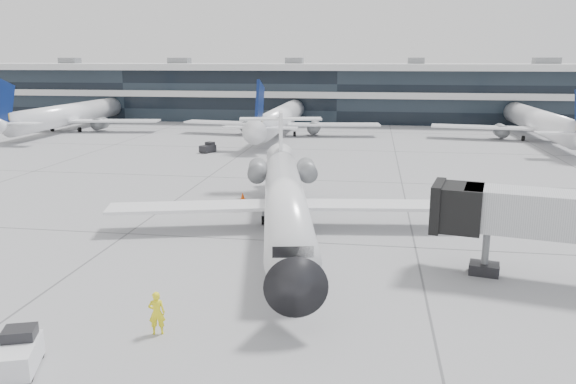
# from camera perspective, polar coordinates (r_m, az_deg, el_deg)

# --- Properties ---
(ground) EXTENTS (220.00, 220.00, 0.00)m
(ground) POSITION_cam_1_polar(r_m,az_deg,el_deg) (38.49, -2.25, -4.94)
(ground) COLOR gray
(ground) RESTS_ON ground
(terminal) EXTENTS (170.00, 22.00, 10.00)m
(terminal) POSITION_cam_1_polar(r_m,az_deg,el_deg) (118.30, 5.35, 9.85)
(terminal) COLOR black
(terminal) RESTS_ON ground
(bg_jet_left) EXTENTS (32.00, 40.00, 9.60)m
(bg_jet_left) POSITION_cam_1_polar(r_m,az_deg,el_deg) (105.40, -21.07, 5.87)
(bg_jet_left) COLOR white
(bg_jet_left) RESTS_ON ground
(bg_jet_center) EXTENTS (32.00, 40.00, 9.60)m
(bg_jet_center) POSITION_cam_1_polar(r_m,az_deg,el_deg) (92.90, -0.69, 5.87)
(bg_jet_center) COLOR white
(bg_jet_center) RESTS_ON ground
(bg_jet_right) EXTENTS (32.00, 40.00, 9.60)m
(bg_jet_right) POSITION_cam_1_polar(r_m,az_deg,el_deg) (95.02, 23.95, 4.90)
(bg_jet_right) COLOR white
(bg_jet_right) RESTS_ON ground
(regional_jet) EXTENTS (25.40, 31.66, 7.34)m
(regional_jet) POSITION_cam_1_polar(r_m,az_deg,el_deg) (40.35, -0.33, -0.36)
(regional_jet) COLOR white
(regional_jet) RESTS_ON ground
(ramp_worker) EXTENTS (0.84, 0.67, 2.03)m
(ramp_worker) POSITION_cam_1_polar(r_m,az_deg,el_deg) (26.30, -13.19, -11.87)
(ramp_worker) COLOR #FFF11A
(ramp_worker) RESTS_ON ground
(baggage_tug) EXTENTS (2.18, 2.80, 1.56)m
(baggage_tug) POSITION_cam_1_polar(r_m,az_deg,el_deg) (25.47, -25.73, -14.57)
(baggage_tug) COLOR white
(baggage_tug) RESTS_ON ground
(traffic_cone) EXTENTS (0.47, 0.47, 0.61)m
(traffic_cone) POSITION_cam_1_polar(r_m,az_deg,el_deg) (49.74, -4.63, -0.40)
(traffic_cone) COLOR #FA500D
(traffic_cone) RESTS_ON ground
(far_tug) EXTENTS (2.02, 2.44, 1.35)m
(far_tug) POSITION_cam_1_polar(r_m,az_deg,el_deg) (75.47, -8.13, 4.47)
(far_tug) COLOR black
(far_tug) RESTS_ON ground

